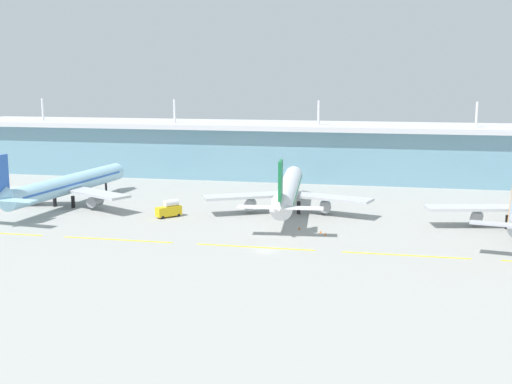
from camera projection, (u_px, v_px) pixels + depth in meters
ground_plane at (266, 251)px, 148.51m from camera, size 600.00×600.00×0.00m
terminal_building at (320, 151)px, 251.23m from camera, size 288.00×34.00×29.97m
airliner_near at (66, 185)px, 198.14m from camera, size 48.52×67.43×18.90m
airliner_middle at (288, 191)px, 188.96m from camera, size 48.59×68.17×18.90m
taxiway_stripe_mid_west at (118, 240)px, 158.69m from camera, size 28.00×0.70×0.04m
taxiway_stripe_centre at (255, 247)px, 151.84m from camera, size 28.00×0.70×0.04m
taxiway_stripe_mid_east at (406, 255)px, 145.00m from camera, size 28.00×0.70×0.04m
fuel_truck at (169, 209)px, 183.62m from camera, size 6.74×7.10×4.95m
safety_cone_left_wingtip at (325, 234)px, 163.07m from camera, size 0.56×0.56×0.70m
safety_cone_nose_front at (321, 232)px, 165.32m from camera, size 0.56×0.56×0.70m
safety_cone_right_wingtip at (299, 228)px, 168.92m from camera, size 0.56×0.56×0.70m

